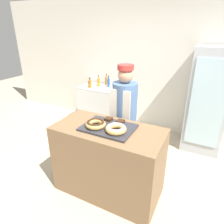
% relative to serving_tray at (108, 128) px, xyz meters
% --- Properties ---
extents(ground_plane, '(14.00, 14.00, 0.00)m').
position_rel_serving_tray_xyz_m(ground_plane, '(0.00, 0.00, -0.97)').
color(ground_plane, '#B7A88E').
extents(wall_back, '(8.00, 0.06, 2.70)m').
position_rel_serving_tray_xyz_m(wall_back, '(0.00, 2.13, 0.38)').
color(wall_back, silver).
rests_on(wall_back, ground_plane).
extents(display_counter, '(1.36, 0.68, 0.96)m').
position_rel_serving_tray_xyz_m(display_counter, '(0.00, 0.00, -0.49)').
color(display_counter, brown).
rests_on(display_counter, ground_plane).
extents(serving_tray, '(0.62, 0.45, 0.02)m').
position_rel_serving_tray_xyz_m(serving_tray, '(0.00, 0.00, 0.00)').
color(serving_tray, '#2D2D33').
rests_on(serving_tray, display_counter).
extents(donut_chocolate_glaze, '(0.25, 0.25, 0.07)m').
position_rel_serving_tray_xyz_m(donut_chocolate_glaze, '(-0.14, -0.07, 0.05)').
color(donut_chocolate_glaze, tan).
rests_on(donut_chocolate_glaze, serving_tray).
extents(donut_light_glaze, '(0.25, 0.25, 0.07)m').
position_rel_serving_tray_xyz_m(donut_light_glaze, '(0.14, -0.07, 0.05)').
color(donut_light_glaze, tan).
rests_on(donut_light_glaze, serving_tray).
extents(brownie_back_left, '(0.09, 0.09, 0.03)m').
position_rel_serving_tray_xyz_m(brownie_back_left, '(-0.09, 0.17, 0.03)').
color(brownie_back_left, '#382111').
rests_on(brownie_back_left, serving_tray).
extents(brownie_back_right, '(0.09, 0.09, 0.03)m').
position_rel_serving_tray_xyz_m(brownie_back_right, '(0.09, 0.17, 0.03)').
color(brownie_back_right, '#382111').
rests_on(brownie_back_right, serving_tray).
extents(baker_person, '(0.36, 0.36, 1.63)m').
position_rel_serving_tray_xyz_m(baker_person, '(-0.05, 0.59, -0.11)').
color(baker_person, '#4C4C51').
rests_on(baker_person, ground_plane).
extents(beverage_fridge, '(0.63, 0.64, 1.83)m').
position_rel_serving_tray_xyz_m(beverage_fridge, '(1.02, 1.75, -0.06)').
color(beverage_fridge, '#ADB2B7').
rests_on(beverage_fridge, ground_plane).
extents(chest_freezer, '(0.88, 0.58, 0.88)m').
position_rel_serving_tray_xyz_m(chest_freezer, '(-1.15, 1.76, -0.53)').
color(chest_freezer, silver).
rests_on(chest_freezer, ground_plane).
extents(bottle_amber, '(0.06, 0.06, 0.25)m').
position_rel_serving_tray_xyz_m(bottle_amber, '(-1.11, 1.98, 0.01)').
color(bottle_amber, '#99661E').
rests_on(bottle_amber, chest_freezer).
extents(bottle_amber_b, '(0.08, 0.08, 0.22)m').
position_rel_serving_tray_xyz_m(bottle_amber_b, '(-1.32, 1.62, -0.01)').
color(bottle_amber_b, '#99661E').
rests_on(bottle_amber_b, chest_freezer).
extents(bottle_blue, '(0.06, 0.06, 0.25)m').
position_rel_serving_tray_xyz_m(bottle_blue, '(-0.98, 1.85, 0.01)').
color(bottle_blue, '#1E4CB2').
rests_on(bottle_blue, chest_freezer).
extents(bottle_orange, '(0.06, 0.06, 0.25)m').
position_rel_serving_tray_xyz_m(bottle_orange, '(-1.20, 1.78, 0.01)').
color(bottle_orange, orange).
rests_on(bottle_orange, chest_freezer).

